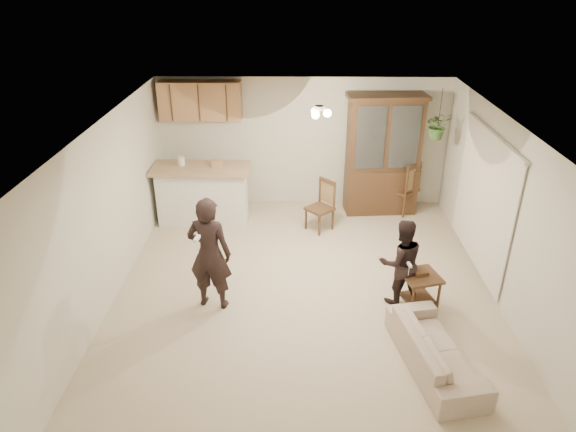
{
  "coord_description": "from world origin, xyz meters",
  "views": [
    {
      "loc": [
        -0.13,
        -6.24,
        4.38
      ],
      "look_at": [
        -0.25,
        0.4,
        1.08
      ],
      "focal_mm": 32.0,
      "sensor_mm": 36.0,
      "label": 1
    }
  ],
  "objects_px": {
    "china_hutch": "(383,156)",
    "child": "(401,260)",
    "side_table": "(419,291)",
    "chair_hutch_left": "(319,216)",
    "sofa": "(437,342)",
    "chair_hutch_right": "(402,198)",
    "adult": "(209,249)",
    "chair_bar": "(178,200)"
  },
  "relations": [
    {
      "from": "china_hutch",
      "to": "child",
      "type": "bearing_deg",
      "value": -97.74
    },
    {
      "from": "side_table",
      "to": "chair_hutch_left",
      "type": "height_order",
      "value": "chair_hutch_left"
    },
    {
      "from": "sofa",
      "to": "side_table",
      "type": "height_order",
      "value": "sofa"
    },
    {
      "from": "side_table",
      "to": "chair_hutch_right",
      "type": "relative_size",
      "value": 0.58
    },
    {
      "from": "sofa",
      "to": "chair_hutch_left",
      "type": "bearing_deg",
      "value": 8.43
    },
    {
      "from": "chair_hutch_right",
      "to": "side_table",
      "type": "bearing_deg",
      "value": 40.55
    },
    {
      "from": "adult",
      "to": "side_table",
      "type": "xyz_separation_m",
      "value": [
        2.89,
        -0.02,
        -0.62
      ]
    },
    {
      "from": "adult",
      "to": "chair_hutch_left",
      "type": "xyz_separation_m",
      "value": [
        1.59,
        2.31,
        -0.64
      ]
    },
    {
      "from": "child",
      "to": "chair_hutch_right",
      "type": "distance_m",
      "value": 3.04
    },
    {
      "from": "adult",
      "to": "chair_hutch_right",
      "type": "xyz_separation_m",
      "value": [
        3.22,
        3.09,
        -0.61
      ]
    },
    {
      "from": "sofa",
      "to": "child",
      "type": "relative_size",
      "value": 1.39
    },
    {
      "from": "sofa",
      "to": "chair_bar",
      "type": "relative_size",
      "value": 1.9
    },
    {
      "from": "adult",
      "to": "child",
      "type": "relative_size",
      "value": 1.33
    },
    {
      "from": "sofa",
      "to": "chair_hutch_left",
      "type": "distance_m",
      "value": 3.72
    },
    {
      "from": "side_table",
      "to": "child",
      "type": "bearing_deg",
      "value": 150.7
    },
    {
      "from": "child",
      "to": "chair_bar",
      "type": "height_order",
      "value": "child"
    },
    {
      "from": "chair_bar",
      "to": "china_hutch",
      "type": "bearing_deg",
      "value": -6.41
    },
    {
      "from": "sofa",
      "to": "chair_hutch_right",
      "type": "xyz_separation_m",
      "value": [
        0.37,
        4.28,
        -0.07
      ]
    },
    {
      "from": "chair_hutch_right",
      "to": "chair_hutch_left",
      "type": "bearing_deg",
      "value": -17.84
    },
    {
      "from": "chair_hutch_right",
      "to": "chair_bar",
      "type": "bearing_deg",
      "value": -41.17
    },
    {
      "from": "chair_bar",
      "to": "side_table",
      "type": "bearing_deg",
      "value": -46.13
    },
    {
      "from": "adult",
      "to": "chair_bar",
      "type": "distance_m",
      "value": 3.18
    },
    {
      "from": "adult",
      "to": "chair_hutch_left",
      "type": "bearing_deg",
      "value": -114.22
    },
    {
      "from": "chair_hutch_right",
      "to": "adult",
      "type": "bearing_deg",
      "value": 0.44
    },
    {
      "from": "side_table",
      "to": "chair_hutch_left",
      "type": "relative_size",
      "value": 0.64
    },
    {
      "from": "chair_bar",
      "to": "chair_hutch_left",
      "type": "distance_m",
      "value": 2.76
    },
    {
      "from": "sofa",
      "to": "adult",
      "type": "height_order",
      "value": "adult"
    },
    {
      "from": "sofa",
      "to": "chair_hutch_right",
      "type": "bearing_deg",
      "value": -16.23
    },
    {
      "from": "sofa",
      "to": "adult",
      "type": "distance_m",
      "value": 3.13
    },
    {
      "from": "child",
      "to": "chair_hutch_left",
      "type": "bearing_deg",
      "value": -73.71
    },
    {
      "from": "china_hutch",
      "to": "chair_bar",
      "type": "xyz_separation_m",
      "value": [
        -3.88,
        -0.23,
        -0.84
      ]
    },
    {
      "from": "sofa",
      "to": "child",
      "type": "distance_m",
      "value": 1.38
    },
    {
      "from": "sofa",
      "to": "china_hutch",
      "type": "bearing_deg",
      "value": -10.43
    },
    {
      "from": "sofa",
      "to": "chair_hutch_left",
      "type": "height_order",
      "value": "chair_hutch_left"
    },
    {
      "from": "child",
      "to": "sofa",
      "type": "bearing_deg",
      "value": 90.1
    },
    {
      "from": "chair_hutch_left",
      "to": "sofa",
      "type": "bearing_deg",
      "value": -23.61
    },
    {
      "from": "china_hutch",
      "to": "chair_hutch_right",
      "type": "xyz_separation_m",
      "value": [
        0.44,
        -0.06,
        -0.83
      ]
    },
    {
      "from": "china_hutch",
      "to": "chair_hutch_left",
      "type": "relative_size",
      "value": 2.43
    },
    {
      "from": "chair_bar",
      "to": "chair_hutch_right",
      "type": "bearing_deg",
      "value": -7.54
    },
    {
      "from": "child",
      "to": "chair_hutch_right",
      "type": "xyz_separation_m",
      "value": [
        0.59,
        2.96,
        -0.38
      ]
    },
    {
      "from": "chair_hutch_right",
      "to": "sofa",
      "type": "bearing_deg",
      "value": 41.58
    },
    {
      "from": "child",
      "to": "chair_hutch_left",
      "type": "relative_size",
      "value": 1.45
    }
  ]
}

